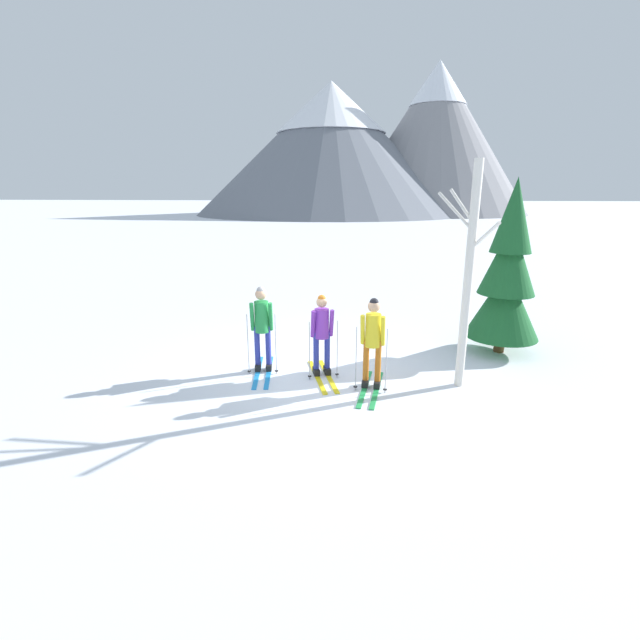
{
  "coord_description": "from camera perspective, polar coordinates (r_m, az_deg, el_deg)",
  "views": [
    {
      "loc": [
        1.2,
        -8.23,
        3.48
      ],
      "look_at": [
        0.06,
        0.17,
        1.05
      ],
      "focal_mm": 25.03,
      "sensor_mm": 36.0,
      "label": 1
    }
  ],
  "objects": [
    {
      "name": "pine_tree_near",
      "position": [
        10.51,
        22.81,
        5.2
      ],
      "size": [
        1.57,
        1.57,
        3.8
      ],
      "color": "#51381E",
      "rests_on": "ground"
    },
    {
      "name": "ground_plane",
      "position": [
        9.02,
        -0.5,
        -6.71
      ],
      "size": [
        400.0,
        400.0,
        0.0
      ],
      "primitive_type": "plane",
      "color": "white"
    },
    {
      "name": "skier_in_green",
      "position": [
        8.87,
        -7.42,
        -0.52
      ],
      "size": [
        0.62,
        1.7,
        1.74
      ],
      "color": "#1E84D1",
      "rests_on": "ground"
    },
    {
      "name": "skier_in_purple",
      "position": [
        8.61,
        0.2,
        -1.42
      ],
      "size": [
        0.82,
        1.67,
        1.62
      ],
      "color": "yellow",
      "rests_on": "ground"
    },
    {
      "name": "mountain_ridge_distant",
      "position": [
        78.07,
        6.11,
        21.44
      ],
      "size": [
        53.89,
        43.72,
        23.43
      ],
      "color": "slate",
      "rests_on": "ground"
    },
    {
      "name": "birch_tree_tall",
      "position": [
        8.26,
        18.4,
        5.45
      ],
      "size": [
        0.89,
        1.14,
        4.02
      ],
      "color": "silver",
      "rests_on": "ground"
    },
    {
      "name": "skier_in_yellow",
      "position": [
        8.09,
        6.78,
        -2.32
      ],
      "size": [
        0.61,
        1.65,
        1.7
      ],
      "color": "green",
      "rests_on": "ground"
    }
  ]
}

